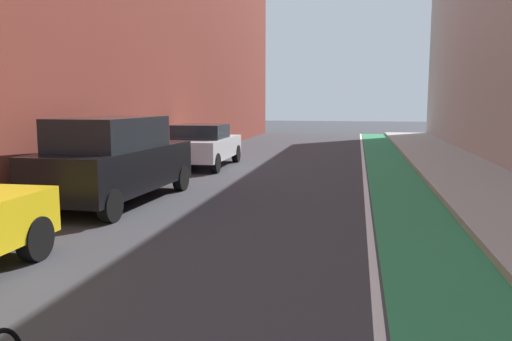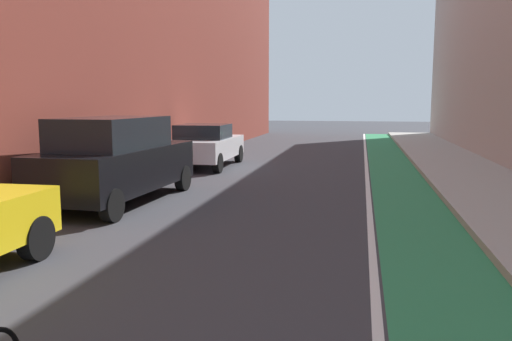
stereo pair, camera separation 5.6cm
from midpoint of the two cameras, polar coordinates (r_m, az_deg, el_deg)
name	(u,v)px [view 1 (the left image)]	position (r m, az deg, el deg)	size (l,w,h in m)	color
ground_plane	(273,186)	(14.16, 1.78, -1.76)	(97.41, 97.41, 0.00)	#38383D
bike_lane_paint	(395,179)	(15.99, 15.19, -0.93)	(1.60, 44.28, 0.00)	#2D8451
lane_divider_stripe	(365,178)	(15.95, 11.96, -0.85)	(0.12, 44.28, 0.00)	white
sidewalk_right	(474,179)	(16.30, 23.03, -0.88)	(2.86, 44.28, 0.14)	#A8A59E
parked_suv_black	(115,159)	(12.13, -15.62, 1.22)	(2.07, 4.84, 1.98)	black
parked_sedan_white	(202,145)	(18.40, -6.10, 2.85)	(2.04, 4.27, 1.53)	silver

